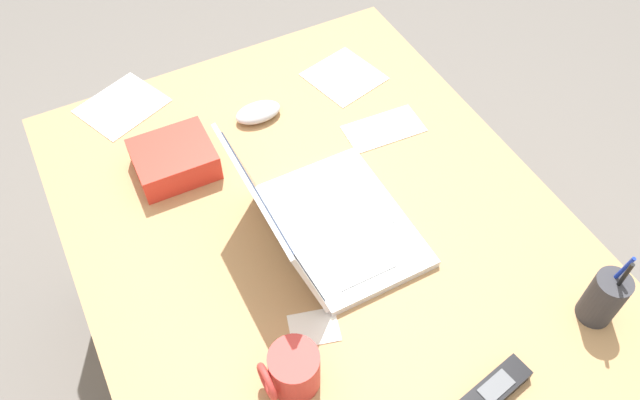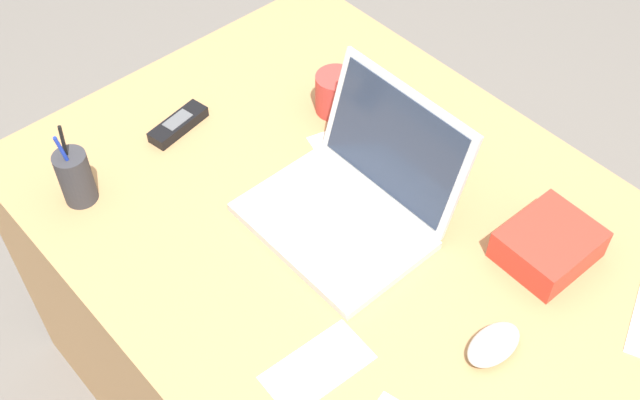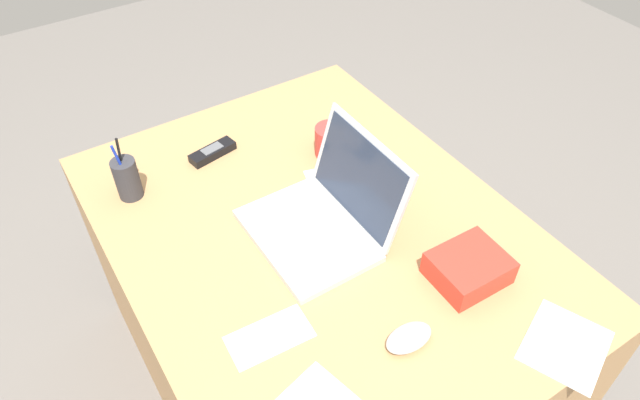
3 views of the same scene
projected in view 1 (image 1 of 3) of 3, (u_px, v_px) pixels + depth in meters
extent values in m
plane|color=slate|center=(326.00, 378.00, 1.80)|extent=(6.00, 6.00, 0.00)
cube|color=tan|center=(327.00, 321.00, 1.51)|extent=(1.24, 0.94, 0.71)
cube|color=silver|center=(344.00, 225.00, 1.24)|extent=(0.33, 0.23, 0.02)
cube|color=silver|center=(335.00, 226.00, 1.23)|extent=(0.27, 0.12, 0.00)
cube|color=silver|center=(376.00, 208.00, 1.26)|extent=(0.09, 0.05, 0.00)
cube|color=silver|center=(271.00, 218.00, 1.11)|extent=(0.32, 0.07, 0.22)
cube|color=#283347|center=(274.00, 217.00, 1.11)|extent=(0.29, 0.06, 0.19)
ellipsoid|color=silver|center=(258.00, 112.00, 1.43)|extent=(0.06, 0.11, 0.03)
cylinder|color=#C63833|center=(294.00, 369.00, 1.02)|extent=(0.09, 0.09, 0.09)
torus|color=#C63833|center=(267.00, 382.00, 1.00)|extent=(0.07, 0.01, 0.07)
cube|color=black|center=(494.00, 389.00, 1.03)|extent=(0.07, 0.14, 0.02)
cube|color=#595B60|center=(496.00, 386.00, 1.02)|extent=(0.04, 0.07, 0.00)
cylinder|color=#333338|center=(604.00, 298.00, 1.09)|extent=(0.06, 0.06, 0.11)
cylinder|color=#1933B2|center=(611.00, 282.00, 1.06)|extent=(0.02, 0.03, 0.15)
cylinder|color=black|center=(616.00, 288.00, 1.05)|extent=(0.01, 0.02, 0.16)
cube|color=red|center=(174.00, 159.00, 1.32)|extent=(0.14, 0.17, 0.06)
cube|color=white|center=(384.00, 129.00, 1.42)|extent=(0.10, 0.18, 0.00)
cube|color=white|center=(122.00, 106.00, 1.46)|extent=(0.21, 0.22, 0.00)
cube|color=white|center=(314.00, 328.00, 1.11)|extent=(0.09, 0.10, 0.00)
cube|color=white|center=(344.00, 77.00, 1.53)|extent=(0.19, 0.19, 0.00)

